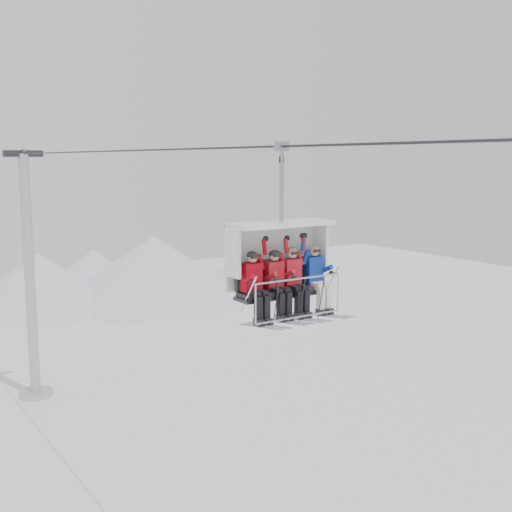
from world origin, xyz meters
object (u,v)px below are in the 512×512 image
chairlift_carrier (278,257)px  skier_center_left (276,281)px  skier_center_right (294,278)px  lift_tower_right (31,294)px  skier_far_right (316,275)px  skier_far_left (254,283)px

chairlift_carrier → skier_center_left: chairlift_carrier is taller
skier_center_right → lift_tower_right: bearing=90.6°
skier_center_left → skier_far_right: skier_far_right is taller
lift_tower_right → skier_center_right: lift_tower_right is taller
lift_tower_right → skier_center_left: (-0.26, -23.23, 4.45)m
chairlift_carrier → skier_far_left: 1.04m
skier_far_left → skier_center_right: size_ratio=1.00×
lift_tower_right → skier_center_left: size_ratio=7.92×
lift_tower_right → skier_center_right: 23.66m
skier_far_left → skier_center_right: 1.13m
lift_tower_right → skier_far_right: bearing=-87.8°
chairlift_carrier → skier_center_right: chairlift_carrier is taller
chairlift_carrier → skier_center_right: size_ratio=2.30×
chairlift_carrier → skier_center_left: size_ratio=2.34×
skier_center_left → skier_center_right: 0.51m
lift_tower_right → skier_far_right: size_ratio=7.78×
skier_far_left → skier_center_right: same height
skier_center_left → skier_center_right: (0.51, 0.00, 0.01)m
skier_center_right → skier_far_right: 0.66m
lift_tower_right → skier_center_left: 23.66m
chairlift_carrier → lift_tower_right: bearing=90.0°
skier_far_left → skier_center_left: skier_far_left is taller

